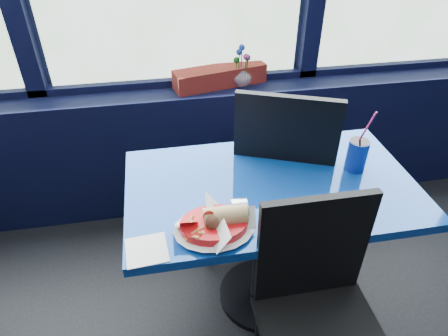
% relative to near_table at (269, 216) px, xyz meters
% --- Properties ---
extents(window_sill, '(5.00, 0.26, 0.80)m').
position_rel_near_table_xyz_m(window_sill, '(-0.30, 0.87, -0.17)').
color(window_sill, black).
rests_on(window_sill, ground).
extents(near_table, '(1.20, 0.70, 0.75)m').
position_rel_near_table_xyz_m(near_table, '(0.00, 0.00, 0.00)').
color(near_table, black).
rests_on(near_table, ground).
extents(chair_near_front, '(0.43, 0.43, 0.95)m').
position_rel_near_table_xyz_m(chair_near_front, '(0.06, -0.46, -0.02)').
color(chair_near_front, black).
rests_on(chair_near_front, ground).
extents(chair_near_back, '(0.62, 0.63, 1.06)m').
position_rel_near_table_xyz_m(chair_near_back, '(0.05, 0.29, 0.04)').
color(chair_near_back, black).
rests_on(chair_near_back, ground).
extents(planter_box, '(0.55, 0.25, 0.11)m').
position_rel_near_table_xyz_m(planter_box, '(-0.06, 0.89, 0.29)').
color(planter_box, maroon).
rests_on(planter_box, window_sill).
extents(flower_vase, '(0.13, 0.13, 0.24)m').
position_rel_near_table_xyz_m(flower_vase, '(0.06, 0.86, 0.30)').
color(flower_vase, silver).
rests_on(flower_vase, window_sill).
extents(food_basket, '(0.32, 0.32, 0.09)m').
position_rel_near_table_xyz_m(food_basket, '(-0.27, -0.23, 0.22)').
color(food_basket, red).
rests_on(food_basket, near_table).
extents(ketchup_bottle, '(0.06, 0.06, 0.24)m').
position_rel_near_table_xyz_m(ketchup_bottle, '(0.09, 0.28, 0.29)').
color(ketchup_bottle, red).
rests_on(ketchup_bottle, near_table).
extents(soda_cup, '(0.09, 0.09, 0.29)m').
position_rel_near_table_xyz_m(soda_cup, '(0.39, 0.04, 0.26)').
color(soda_cup, navy).
rests_on(soda_cup, near_table).
extents(napkin, '(0.15, 0.15, 0.00)m').
position_rel_near_table_xyz_m(napkin, '(-0.52, -0.28, 0.18)').
color(napkin, white).
rests_on(napkin, near_table).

